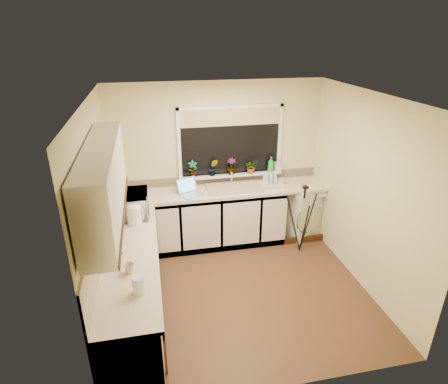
{
  "coord_description": "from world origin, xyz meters",
  "views": [
    {
      "loc": [
        -0.99,
        -3.8,
        3.11
      ],
      "look_at": [
        -0.09,
        0.55,
        1.15
      ],
      "focal_mm": 29.77,
      "sensor_mm": 36.0,
      "label": 1
    }
  ],
  "objects_px": {
    "soap_bottle_green": "(271,164)",
    "cup_left": "(129,268)",
    "kettle": "(134,215)",
    "tripod": "(302,219)",
    "plant_a": "(193,169)",
    "soap_bottle_clear": "(278,165)",
    "dish_rack": "(270,184)",
    "glass_jug": "(139,285)",
    "plant_d": "(251,167)",
    "plant_b": "(213,167)",
    "cup_back": "(281,181)",
    "laptop": "(190,190)",
    "plant_c": "(231,166)",
    "steel_jar": "(120,259)",
    "washing_machine": "(302,208)",
    "microwave": "(134,204)"
  },
  "relations": [
    {
      "from": "cup_left",
      "to": "microwave",
      "type": "bearing_deg",
      "value": 88.35
    },
    {
      "from": "soap_bottle_clear",
      "to": "plant_b",
      "type": "bearing_deg",
      "value": 179.82
    },
    {
      "from": "plant_a",
      "to": "plant_b",
      "type": "bearing_deg",
      "value": 2.02
    },
    {
      "from": "kettle",
      "to": "cup_left",
      "type": "relative_size",
      "value": 2.22
    },
    {
      "from": "washing_machine",
      "to": "plant_c",
      "type": "height_order",
      "value": "plant_c"
    },
    {
      "from": "dish_rack",
      "to": "cup_back",
      "type": "distance_m",
      "value": 0.2
    },
    {
      "from": "laptop",
      "to": "cup_left",
      "type": "bearing_deg",
      "value": -138.02
    },
    {
      "from": "plant_d",
      "to": "cup_left",
      "type": "bearing_deg",
      "value": -131.46
    },
    {
      "from": "plant_a",
      "to": "dish_rack",
      "type": "bearing_deg",
      "value": -11.12
    },
    {
      "from": "tripod",
      "to": "cup_left",
      "type": "bearing_deg",
      "value": -173.91
    },
    {
      "from": "laptop",
      "to": "soap_bottle_clear",
      "type": "bearing_deg",
      "value": -12.51
    },
    {
      "from": "plant_c",
      "to": "steel_jar",
      "type": "bearing_deg",
      "value": -130.25
    },
    {
      "from": "washing_machine",
      "to": "microwave",
      "type": "distance_m",
      "value": 2.74
    },
    {
      "from": "tripod",
      "to": "cup_back",
      "type": "xyz_separation_m",
      "value": [
        -0.17,
        0.52,
        0.41
      ]
    },
    {
      "from": "tripod",
      "to": "plant_a",
      "type": "relative_size",
      "value": 4.03
    },
    {
      "from": "dish_rack",
      "to": "laptop",
      "type": "bearing_deg",
      "value": 178.35
    },
    {
      "from": "dish_rack",
      "to": "steel_jar",
      "type": "bearing_deg",
      "value": -146.41
    },
    {
      "from": "soap_bottle_clear",
      "to": "cup_left",
      "type": "distance_m",
      "value": 3.05
    },
    {
      "from": "soap_bottle_green",
      "to": "soap_bottle_clear",
      "type": "height_order",
      "value": "soap_bottle_green"
    },
    {
      "from": "soap_bottle_clear",
      "to": "cup_back",
      "type": "relative_size",
      "value": 1.79
    },
    {
      "from": "dish_rack",
      "to": "tripod",
      "type": "xyz_separation_m",
      "value": [
        0.36,
        -0.47,
        -0.39
      ]
    },
    {
      "from": "kettle",
      "to": "cup_back",
      "type": "height_order",
      "value": "kettle"
    },
    {
      "from": "dish_rack",
      "to": "plant_b",
      "type": "xyz_separation_m",
      "value": [
        -0.85,
        0.24,
        0.25
      ]
    },
    {
      "from": "plant_c",
      "to": "cup_back",
      "type": "height_order",
      "value": "plant_c"
    },
    {
      "from": "soap_bottle_green",
      "to": "microwave",
      "type": "bearing_deg",
      "value": -160.0
    },
    {
      "from": "laptop",
      "to": "steel_jar",
      "type": "bearing_deg",
      "value": -143.28
    },
    {
      "from": "dish_rack",
      "to": "steel_jar",
      "type": "distance_m",
      "value": 2.71
    },
    {
      "from": "kettle",
      "to": "dish_rack",
      "type": "relative_size",
      "value": 0.65
    },
    {
      "from": "plant_b",
      "to": "soap_bottle_clear",
      "type": "distance_m",
      "value": 1.03
    },
    {
      "from": "glass_jug",
      "to": "plant_b",
      "type": "relative_size",
      "value": 0.64
    },
    {
      "from": "plant_b",
      "to": "kettle",
      "type": "bearing_deg",
      "value": -138.37
    },
    {
      "from": "glass_jug",
      "to": "washing_machine",
      "type": "bearing_deg",
      "value": 41.09
    },
    {
      "from": "soap_bottle_green",
      "to": "cup_left",
      "type": "distance_m",
      "value": 2.96
    },
    {
      "from": "washing_machine",
      "to": "dish_rack",
      "type": "xyz_separation_m",
      "value": [
        -0.58,
        -0.07,
        0.5
      ]
    },
    {
      "from": "dish_rack",
      "to": "cup_back",
      "type": "bearing_deg",
      "value": 9.01
    },
    {
      "from": "plant_d",
      "to": "cup_left",
      "type": "height_order",
      "value": "plant_d"
    },
    {
      "from": "washing_machine",
      "to": "plant_c",
      "type": "relative_size",
      "value": 3.4
    },
    {
      "from": "plant_c",
      "to": "cup_back",
      "type": "distance_m",
      "value": 0.81
    },
    {
      "from": "laptop",
      "to": "soap_bottle_green",
      "type": "xyz_separation_m",
      "value": [
        1.31,
        0.27,
        0.21
      ]
    },
    {
      "from": "dish_rack",
      "to": "cup_back",
      "type": "xyz_separation_m",
      "value": [
        0.19,
        0.04,
        0.02
      ]
    },
    {
      "from": "tripod",
      "to": "cup_back",
      "type": "bearing_deg",
      "value": 84.86
    },
    {
      "from": "kettle",
      "to": "plant_c",
      "type": "distance_m",
      "value": 1.8
    },
    {
      "from": "cup_back",
      "to": "cup_left",
      "type": "xyz_separation_m",
      "value": [
        -2.24,
        -1.86,
        0.0
      ]
    },
    {
      "from": "steel_jar",
      "to": "plant_a",
      "type": "distance_m",
      "value": 2.13
    },
    {
      "from": "plant_a",
      "to": "soap_bottle_clear",
      "type": "height_order",
      "value": "plant_a"
    },
    {
      "from": "glass_jug",
      "to": "cup_left",
      "type": "bearing_deg",
      "value": 105.79
    },
    {
      "from": "washing_machine",
      "to": "plant_d",
      "type": "distance_m",
      "value": 1.11
    },
    {
      "from": "plant_d",
      "to": "soap_bottle_clear",
      "type": "bearing_deg",
      "value": 1.89
    },
    {
      "from": "kettle",
      "to": "soap_bottle_green",
      "type": "bearing_deg",
      "value": 26.23
    },
    {
      "from": "laptop",
      "to": "plant_d",
      "type": "xyz_separation_m",
      "value": [
        0.99,
        0.26,
        0.2
      ]
    }
  ]
}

